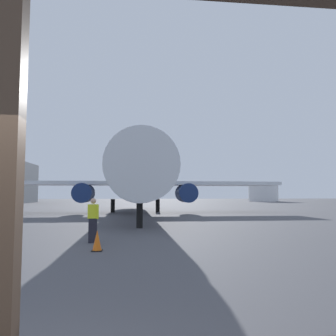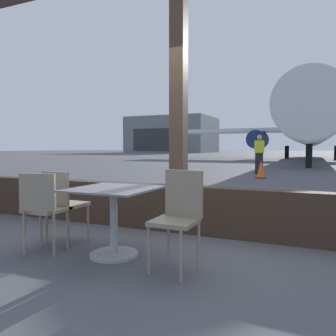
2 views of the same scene
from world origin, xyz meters
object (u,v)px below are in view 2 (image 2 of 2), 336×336
at_px(ground_crew_worker, 259,154).
at_px(traffic_cone, 261,169).
at_px(dining_table, 114,214).
at_px(airplane, 311,125).
at_px(cafe_chair_window_right, 62,200).
at_px(distant_hangar, 173,135).
at_px(cafe_chair_window_left, 179,211).
at_px(cafe_chair_aisle_left, 43,205).

relative_size(ground_crew_worker, traffic_cone, 2.47).
height_order(dining_table, airplane, airplane).
height_order(cafe_chair_window_right, traffic_cone, cafe_chair_window_right).
xyz_separation_m(cafe_chair_window_right, distant_hangar, (-31.15, 76.86, 3.99)).
bearing_deg(traffic_cone, cafe_chair_window_left, -86.18).
distance_m(cafe_chair_window_left, ground_crew_worker, 12.22).
height_order(cafe_chair_window_left, cafe_chair_aisle_left, cafe_chair_window_left).
xyz_separation_m(cafe_chair_window_left, cafe_chair_window_right, (-1.57, 0.18, -0.02)).
distance_m(cafe_chair_window_left, airplane, 31.71).
bearing_deg(cafe_chair_window_right, airplane, 85.44).
height_order(airplane, ground_crew_worker, airplane).
height_order(cafe_chair_aisle_left, ground_crew_worker, ground_crew_worker).
relative_size(ground_crew_worker, distant_hangar, 0.08).
distance_m(cafe_chair_window_left, cafe_chair_aisle_left, 1.55).
bearing_deg(airplane, distant_hangar, 126.51).
xyz_separation_m(airplane, distant_hangar, (-33.65, 45.46, 1.20)).
distance_m(dining_table, ground_crew_worker, 12.10).
xyz_separation_m(cafe_chair_window_left, distant_hangar, (-32.72, 77.04, 3.96)).
distance_m(cafe_chair_window_right, ground_crew_worker, 12.01).
relative_size(cafe_chair_aisle_left, ground_crew_worker, 0.51).
distance_m(cafe_chair_window_left, traffic_cone, 10.20).
bearing_deg(cafe_chair_window_left, dining_table, 173.77).
distance_m(dining_table, airplane, 31.67).
bearing_deg(traffic_cone, ground_crew_worker, 100.33).
bearing_deg(cafe_chair_window_right, cafe_chair_window_left, -6.46).
relative_size(dining_table, cafe_chair_aisle_left, 0.95).
relative_size(dining_table, distant_hangar, 0.04).
distance_m(cafe_chair_aisle_left, ground_crew_worker, 12.35).
height_order(airplane, distant_hangar, airplane).
xyz_separation_m(cafe_chair_window_right, traffic_cone, (0.89, 9.99, -0.21)).
xyz_separation_m(cafe_chair_aisle_left, ground_crew_worker, (0.50, 12.33, 0.36)).
height_order(dining_table, ground_crew_worker, ground_crew_worker).
xyz_separation_m(dining_table, cafe_chair_window_left, (0.79, -0.09, 0.11)).
bearing_deg(ground_crew_worker, cafe_chair_aisle_left, -92.31).
distance_m(cafe_chair_window_left, cafe_chair_window_right, 1.58).
height_order(airplane, traffic_cone, airplane).
xyz_separation_m(dining_table, cafe_chair_aisle_left, (-0.75, -0.25, 0.09)).
xyz_separation_m(ground_crew_worker, traffic_cone, (0.36, -2.00, -0.57)).
relative_size(cafe_chair_window_right, traffic_cone, 1.26).
bearing_deg(traffic_cone, airplane, 85.69).
relative_size(cafe_chair_window_right, ground_crew_worker, 0.51).
height_order(ground_crew_worker, distant_hangar, distant_hangar).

